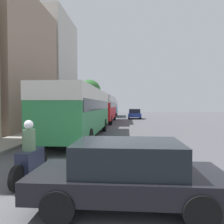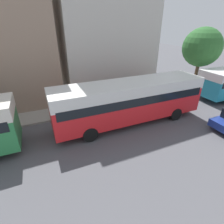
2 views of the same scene
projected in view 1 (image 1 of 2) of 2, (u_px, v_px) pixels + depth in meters
The scene contains 12 objects.
ground_plane at pixel (72, 190), 5.54m from camera, with size 120.00×120.00×0.00m, color #515156.
building_midblock at pixel (0, 65), 18.85m from camera, with size 6.79×9.56×11.11m.
building_far_terrace at pixel (50, 70), 28.63m from camera, with size 5.20×8.95×13.54m.
bus_lead at pixel (81, 107), 14.18m from camera, with size 2.53×11.20×3.13m.
bus_following at pixel (104, 106), 27.11m from camera, with size 2.59×11.15×3.16m.
bus_third_in_line at pixel (109, 106), 40.08m from camera, with size 2.59×9.47×2.90m.
motorcycle_behind_lead at pixel (30, 157), 6.20m from camera, with size 0.38×2.24×1.73m.
car_crossing at pixel (134, 114), 33.56m from camera, with size 1.95×4.15×1.51m.
car_far_curb at pixel (128, 172), 4.61m from camera, with size 4.03×1.82×1.39m.
pedestrian_near_curb at pixel (78, 113), 29.51m from camera, with size 0.44×0.44×1.86m.
pedestrian_walking_away at pixel (44, 122), 15.07m from camera, with size 0.40×0.40×1.62m.
street_tree at pixel (89, 91), 37.57m from camera, with size 3.90×3.90×6.35m.
Camera 1 is at (1.41, -5.38, 2.16)m, focal length 35.00 mm.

